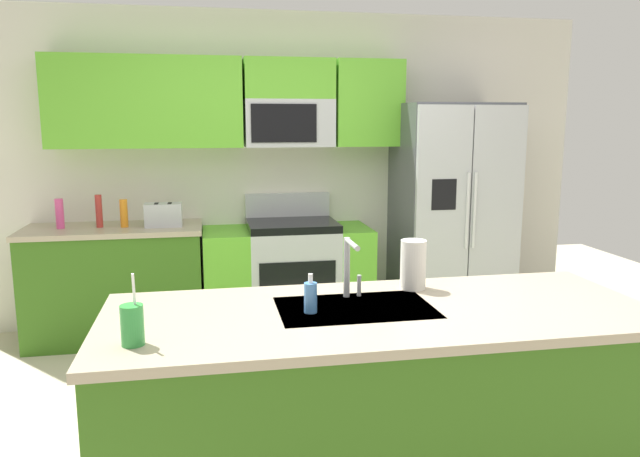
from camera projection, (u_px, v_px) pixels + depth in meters
ground_plane at (337, 434)px, 3.35m from camera, size 9.00×9.00×0.00m
kitchen_wall_unit at (269, 149)px, 5.08m from camera, size 5.20×0.43×2.60m
back_counter at (116, 283)px, 4.76m from camera, size 1.35×0.63×0.90m
range_oven at (288, 276)px, 5.01m from camera, size 1.36×0.61×1.10m
refrigerator at (451, 215)px, 5.11m from camera, size 0.90×0.76×1.85m
island_counter at (379, 405)px, 2.71m from camera, size 2.39×0.94×0.90m
toaster at (164, 215)px, 4.69m from camera, size 0.28×0.16×0.18m
pepper_mill at (99, 211)px, 4.64m from camera, size 0.05×0.05×0.25m
bottle_orange at (124, 213)px, 4.65m from camera, size 0.06×0.06×0.22m
bottle_pink at (60, 214)px, 4.60m from camera, size 0.06×0.06×0.23m
sink_faucet at (349, 263)px, 2.77m from camera, size 0.08×0.21×0.28m
drink_cup_green at (132, 325)px, 2.20m from camera, size 0.08×0.08×0.27m
soap_dispenser at (311, 297)px, 2.58m from camera, size 0.06×0.06×0.17m
paper_towel_roll at (413, 265)px, 2.94m from camera, size 0.12×0.12×0.24m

